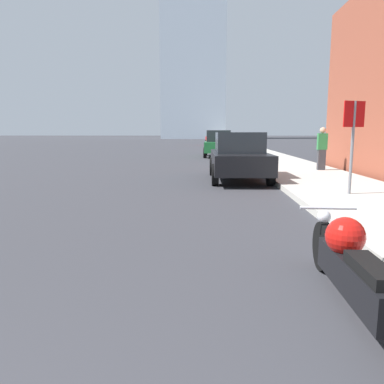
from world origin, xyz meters
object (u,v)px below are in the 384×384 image
at_px(motorcycle, 353,267).
at_px(pedestrian, 322,148).
at_px(parked_car_red, 214,138).
at_px(parked_car_silver, 218,140).
at_px(parked_car_black, 239,156).
at_px(stop_sign, 353,131).
at_px(parked_car_green, 218,144).

bearing_deg(motorcycle, pedestrian, 76.20).
bearing_deg(parked_car_red, parked_car_silver, -95.13).
bearing_deg(motorcycle, parked_car_black, 93.08).
height_order(motorcycle, parked_car_black, parked_car_black).
height_order(parked_car_black, parked_car_red, parked_car_red).
bearing_deg(parked_car_red, pedestrian, -89.63).
bearing_deg(stop_sign, pedestrian, 79.85).
height_order(parked_car_red, pedestrian, pedestrian).
bearing_deg(pedestrian, parked_car_silver, 99.55).
height_order(parked_car_green, pedestrian, pedestrian).
height_order(parked_car_green, parked_car_silver, parked_car_silver).
xyz_separation_m(parked_car_black, stop_sign, (2.37, -3.72, 0.83)).
xyz_separation_m(parked_car_green, pedestrian, (3.77, -10.41, 0.13)).
bearing_deg(parked_car_silver, parked_car_red, 87.91).
distance_m(parked_car_black, pedestrian, 4.04).
bearing_deg(parked_car_black, parked_car_green, 90.56).
relative_size(parked_car_silver, stop_sign, 1.79).
relative_size(parked_car_black, pedestrian, 2.73).
bearing_deg(parked_car_black, pedestrian, 31.09).
relative_size(parked_car_black, parked_car_red, 0.97).
distance_m(motorcycle, stop_sign, 6.21).
xyz_separation_m(parked_car_green, stop_sign, (2.72, -16.27, 0.77)).
distance_m(parked_car_black, stop_sign, 4.49).
height_order(motorcycle, parked_car_green, parked_car_green).
relative_size(parked_car_green, pedestrian, 2.65).
height_order(stop_sign, pedestrian, stop_sign).
bearing_deg(parked_car_green, stop_sign, -79.64).
xyz_separation_m(parked_car_silver, parked_car_red, (-0.18, 12.51, -0.02)).
height_order(parked_car_black, parked_car_green, parked_car_green).
bearing_deg(stop_sign, motorcycle, -109.94).
height_order(parked_car_silver, stop_sign, stop_sign).
distance_m(parked_car_silver, parked_car_red, 12.51).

